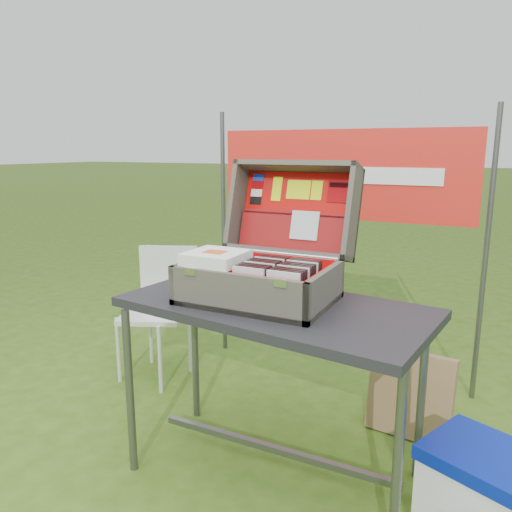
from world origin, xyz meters
The scene contains 90 objects.
ground centered at (0.00, 0.00, 0.00)m, with size 80.00×80.00×0.00m, color #365813.
table centered at (0.08, -0.07, 0.41)m, with size 1.30×0.65×0.81m, color #29292E, non-canonical shape.
table_top centered at (0.08, -0.07, 0.79)m, with size 1.30×0.65×0.04m, color #29292E.
table_leg_fl centered at (-0.51, -0.34, 0.39)m, with size 0.04×0.04×0.77m, color #59595B.
table_leg_fr centered at (0.67, -0.34, 0.39)m, with size 0.04×0.04×0.77m, color #59595B.
table_leg_bl centered at (-0.51, 0.20, 0.39)m, with size 0.04×0.04×0.77m, color #59595B.
table_leg_br centered at (0.67, 0.20, 0.39)m, with size 0.04×0.04×0.77m, color #59595B.
table_brace centered at (0.08, -0.07, 0.12)m, with size 1.15×0.03×0.03m, color #59595B.
suitcase centered at (0.00, -0.01, 1.10)m, with size 0.62×0.60×0.57m, color #5E594B, non-canonical shape.
suitcase_base_bottom centered at (0.00, -0.07, 0.83)m, with size 0.62×0.44×0.02m, color #5E594B.
suitcase_base_wall_front centered at (0.00, -0.28, 0.90)m, with size 0.62×0.02×0.17m, color #5E594B.
suitcase_base_wall_back centered at (0.00, 0.14, 0.90)m, with size 0.62×0.02×0.17m, color #5E594B.
suitcase_base_wall_left centered at (-0.30, -0.07, 0.90)m, with size 0.02×0.44×0.17m, color #5E594B.
suitcase_base_wall_right centered at (0.30, -0.07, 0.90)m, with size 0.02×0.44×0.17m, color #5E594B.
suitcase_liner_floor centered at (0.00, -0.07, 0.84)m, with size 0.57×0.40×0.01m, color #C50103.
suitcase_latch_left centered at (-0.20, -0.29, 0.97)m, with size 0.05×0.01×0.03m, color silver.
suitcase_latch_right centered at (0.20, -0.29, 0.97)m, with size 0.05×0.01×0.03m, color silver.
suitcase_hinge centered at (0.00, 0.16, 0.98)m, with size 0.02×0.02×0.56m, color silver.
suitcase_lid_back centered at (0.00, 0.37, 1.15)m, with size 0.62×0.44×0.02m, color #5E594B.
suitcase_lid_rim_far centered at (0.00, 0.36, 1.37)m, with size 0.62×0.02×0.17m, color #5E594B.
suitcase_lid_rim_near centered at (0.00, 0.24, 0.97)m, with size 0.62×0.02×0.17m, color #5E594B.
suitcase_lid_rim_left centered at (-0.30, 0.30, 1.17)m, with size 0.02×0.44×0.17m, color #5E594B.
suitcase_lid_rim_right centered at (0.30, 0.30, 1.17)m, with size 0.02×0.44×0.17m, color #5E594B.
suitcase_lid_liner centered at (0.00, 0.35, 1.16)m, with size 0.57×0.39×0.01m, color #C50103.
suitcase_liner_wall_front centered at (0.00, -0.26, 0.91)m, with size 0.57×0.01×0.14m, color #C50103.
suitcase_liner_wall_back centered at (0.00, 0.13, 0.91)m, with size 0.57×0.01×0.14m, color #C50103.
suitcase_liner_wall_left centered at (-0.28, -0.07, 0.91)m, with size 0.01×0.40×0.14m, color #C50103.
suitcase_liner_wall_right centered at (0.29, -0.07, 0.91)m, with size 0.01×0.40×0.14m, color #C50103.
suitcase_lid_pocket centered at (0.00, 0.30, 1.06)m, with size 0.55×0.18×0.03m, color maroon.
suitcase_pocket_edge centered at (0.00, 0.32, 1.15)m, with size 0.54×0.02×0.02m, color maroon.
suitcase_pocket_cd centered at (0.07, 0.30, 1.10)m, with size 0.14×0.14×0.01m, color silver.
lid_sticker_cc_a centered at (-0.23, 0.39, 1.31)m, with size 0.06×0.04×0.00m, color #1933B2.
lid_sticker_cc_b centered at (-0.23, 0.38, 1.27)m, with size 0.06×0.04×0.00m, color #9F0206.
lid_sticker_cc_c centered at (-0.23, 0.37, 1.24)m, with size 0.06×0.04×0.00m, color white.
lid_sticker_cc_d centered at (-0.23, 0.36, 1.20)m, with size 0.06×0.04×0.00m, color black.
lid_card_neon_tall centered at (-0.12, 0.38, 1.26)m, with size 0.05×0.12×0.00m, color #DAF30E.
lid_card_neon_main centered at (0.00, 0.38, 1.26)m, with size 0.12×0.09×0.00m, color #DAF30E.
lid_card_neon_small centered at (0.10, 0.38, 1.26)m, with size 0.06×0.09×0.00m, color #DAF30E.
lid_sticker_band centered at (0.21, 0.38, 1.26)m, with size 0.11×0.11×0.00m, color #9F0206.
lid_sticker_band_bar centered at (0.21, 0.39, 1.29)m, with size 0.10×0.02×0.00m, color black.
cd_left_0 centered at (0.04, -0.24, 0.92)m, with size 0.14×0.01×0.16m, color silver.
cd_left_1 centered at (0.04, -0.21, 0.92)m, with size 0.14×0.01×0.16m, color black.
cd_left_2 centered at (0.04, -0.19, 0.92)m, with size 0.14×0.01×0.16m, color black.
cd_left_3 centered at (0.04, -0.17, 0.92)m, with size 0.14×0.01×0.16m, color black.
cd_left_4 centered at (0.04, -0.14, 0.92)m, with size 0.14×0.01×0.16m, color silver.
cd_left_5 centered at (0.04, -0.12, 0.92)m, with size 0.14×0.01×0.16m, color black.
cd_left_6 centered at (0.04, -0.09, 0.92)m, with size 0.14×0.01×0.16m, color black.
cd_left_7 centered at (0.04, -0.07, 0.92)m, with size 0.14×0.01×0.16m, color black.
cd_left_8 centered at (0.04, -0.04, 0.92)m, with size 0.14×0.01×0.16m, color silver.
cd_left_9 centered at (0.04, -0.02, 0.92)m, with size 0.14×0.01×0.16m, color black.
cd_left_10 centered at (0.04, 0.01, 0.92)m, with size 0.14×0.01×0.16m, color black.
cd_right_0 centered at (0.19, -0.24, 0.92)m, with size 0.14×0.01×0.16m, color silver.
cd_right_1 centered at (0.19, -0.21, 0.92)m, with size 0.14×0.01×0.16m, color black.
cd_right_2 centered at (0.19, -0.19, 0.92)m, with size 0.14×0.01×0.16m, color black.
cd_right_3 centered at (0.19, -0.17, 0.92)m, with size 0.14×0.01×0.16m, color black.
cd_right_4 centered at (0.19, -0.14, 0.92)m, with size 0.14×0.01×0.16m, color silver.
cd_right_5 centered at (0.19, -0.12, 0.92)m, with size 0.14×0.01×0.16m, color black.
cd_right_6 centered at (0.19, -0.09, 0.92)m, with size 0.14×0.01×0.16m, color black.
cd_right_7 centered at (0.19, -0.07, 0.92)m, with size 0.14×0.01×0.16m, color black.
cd_right_8 centered at (0.19, -0.04, 0.92)m, with size 0.14×0.01×0.16m, color silver.
cd_right_9 centered at (0.19, -0.02, 0.92)m, with size 0.14×0.01×0.16m, color black.
cd_right_10 centered at (0.19, 0.01, 0.92)m, with size 0.14×0.01×0.16m, color black.
songbook_0 centered at (-0.16, -0.15, 0.98)m, with size 0.23×0.23×0.01m, color white.
songbook_1 centered at (-0.16, -0.15, 0.99)m, with size 0.23×0.23×0.01m, color white.
songbook_2 centered at (-0.16, -0.15, 0.99)m, with size 0.23×0.23×0.01m, color white.
songbook_3 centered at (-0.16, -0.15, 1.00)m, with size 0.23×0.23×0.01m, color white.
songbook_4 centered at (-0.16, -0.15, 1.00)m, with size 0.23×0.23×0.01m, color white.
songbook_5 centered at (-0.16, -0.15, 1.01)m, with size 0.23×0.23×0.01m, color white.
songbook_6 centered at (-0.16, -0.15, 1.01)m, with size 0.23×0.23×0.01m, color white.
songbook_7 centered at (-0.16, -0.15, 1.02)m, with size 0.23×0.23×0.01m, color white.
songbook_8 centered at (-0.16, -0.15, 1.02)m, with size 0.23×0.23×0.01m, color white.
songbook_9 centered at (-0.16, -0.15, 1.03)m, with size 0.23×0.23×0.01m, color white.
songbook_graphic centered at (-0.16, -0.16, 1.03)m, with size 0.09×0.07×0.00m, color #D85919.
cooler centered at (0.97, -0.13, 0.20)m, with size 0.45×0.34×0.39m, color white, non-canonical shape.
cooler_body centered at (0.97, -0.13, 0.17)m, with size 0.43×0.32×0.34m, color white.
cooler_lid centered at (0.97, -0.13, 0.37)m, with size 0.45×0.34×0.05m, color #051C93.
chair centered at (-1.01, 0.48, 0.42)m, with size 0.38×0.42×0.84m, color silver, non-canonical shape.
chair_seat centered at (-1.01, 0.48, 0.43)m, with size 0.38×0.38×0.03m, color silver.
chair_backrest centered at (-1.01, 0.66, 0.64)m, with size 0.38×0.03×0.40m, color silver.
chair_leg_fl centered at (-1.18, 0.32, 0.21)m, with size 0.02×0.02×0.43m, color silver.
chair_leg_fr centered at (-0.85, 0.32, 0.21)m, with size 0.02×0.02×0.43m, color silver.
chair_leg_bl centered at (-1.18, 0.65, 0.21)m, with size 0.02×0.02×0.43m, color silver.
chair_leg_br centered at (-0.85, 0.65, 0.21)m, with size 0.02×0.02×0.43m, color silver.
chair_upright_left centered at (-1.18, 0.66, 0.63)m, with size 0.02×0.02×0.40m, color silver.
chair_upright_right centered at (-0.85, 0.66, 0.63)m, with size 0.02×0.02×0.40m, color silver.
cardboard_box centered at (0.58, 0.53, 0.22)m, with size 0.42×0.07×0.45m, color olive.
banner_post_left centered at (-0.85, 1.10, 0.85)m, with size 0.03×0.03×1.70m, color #59595B.
banner_post_right centered at (0.85, 1.10, 0.85)m, with size 0.03×0.03×1.70m, color #59595B.
banner centered at (0.00, 1.09, 1.30)m, with size 1.60×0.01×0.55m, color red.
banner_text centered at (0.00, 1.08, 1.30)m, with size 1.20×0.00×0.10m, color white.
Camera 1 is at (0.92, -1.93, 1.46)m, focal length 35.00 mm.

